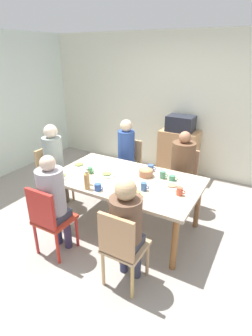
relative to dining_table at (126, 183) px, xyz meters
name	(u,v)px	position (x,y,z in m)	size (l,w,h in m)	color
ground_plane	(126,225)	(0.00, 0.00, -0.66)	(6.96, 6.96, 0.00)	gray
wall_back	(184,106)	(0.00, 2.22, 0.64)	(6.04, 0.12, 2.60)	silver
dining_table	(126,183)	(0.00, 0.00, 0.00)	(1.92, 1.10, 0.73)	#C6B093
chair_0	(128,163)	(-0.48, 0.93, -0.15)	(0.40, 0.40, 0.90)	tan
person_0	(126,152)	(-0.48, 0.84, 0.09)	(0.30, 0.30, 1.27)	#453644
chair_1	(122,246)	(0.48, -0.93, -0.15)	(0.40, 0.40, 0.90)	tan
person_1	(126,223)	(0.48, -0.84, 0.07)	(0.32, 0.32, 1.20)	#303252
chair_2	(183,175)	(0.48, 0.93, -0.15)	(0.40, 0.40, 0.90)	tan
person_2	(182,163)	(0.48, 0.84, 0.08)	(0.34, 0.34, 1.22)	brown
chair_3	(49,218)	(-0.48, -0.93, -0.15)	(0.40, 0.40, 0.90)	#B23220
person_3	(53,197)	(-0.48, -0.84, 0.08)	(0.31, 0.31, 1.24)	navy
chair_4	(52,172)	(-1.34, 0.00, -0.15)	(0.40, 0.40, 0.90)	tan
person_4	(54,159)	(-1.25, 0.00, 0.10)	(0.30, 0.30, 1.29)	brown
plate_0	(79,165)	(-0.80, 0.03, 0.08)	(0.24, 0.24, 0.04)	silver
plate_1	(172,186)	(0.60, 0.08, 0.08)	(0.23, 0.23, 0.04)	white
plate_2	(107,174)	(-0.27, -0.04, 0.08)	(0.23, 0.23, 0.04)	white
plate_3	(61,176)	(-0.77, -0.38, 0.08)	(0.23, 0.23, 0.04)	silver
bowl_0	(146,172)	(0.19, 0.20, 0.13)	(0.19, 0.19, 0.11)	#9E684A
cup_0	(144,187)	(0.34, -0.17, 0.12)	(0.11, 0.07, 0.10)	#395E99
cup_1	(90,170)	(-0.51, -0.09, 0.11)	(0.11, 0.07, 0.08)	#438858
cup_2	(180,191)	(0.75, -0.07, 0.12)	(0.11, 0.07, 0.10)	#D6563D
cup_3	(172,178)	(0.55, 0.23, 0.11)	(0.11, 0.08, 0.08)	#42855E
cup_4	(151,168)	(0.17, 0.38, 0.11)	(0.12, 0.09, 0.09)	#395498
cup_5	(98,187)	(-0.13, -0.44, 0.11)	(0.12, 0.08, 0.09)	#3055A5
cup_6	(137,195)	(0.37, -0.40, 0.12)	(0.12, 0.08, 0.10)	#ECC14E
cup_7	(163,175)	(0.41, 0.25, 0.12)	(0.11, 0.08, 0.10)	#4D8468
bottle_0	(87,180)	(-0.27, -0.47, 0.18)	(0.07, 0.07, 0.23)	tan
bottle_1	(87,177)	(-0.34, -0.37, 0.17)	(0.05, 0.05, 0.21)	gold
side_cabinet	(178,154)	(0.05, 1.92, -0.21)	(0.70, 0.44, 0.90)	tan
microwave	(181,123)	(0.05, 1.92, 0.38)	(0.48, 0.36, 0.28)	#212430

